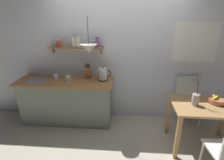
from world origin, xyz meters
TOP-DOWN VIEW (x-y plane):
  - ground_plane at (0.00, 0.00)m, footprint 14.00×14.00m
  - back_wall at (0.21, 0.65)m, footprint 6.80×0.11m
  - kitchen_counter at (-1.00, 0.32)m, footprint 1.83×0.63m
  - wall_shelf at (-0.76, 0.49)m, footprint 1.04×0.20m
  - dining_table at (1.40, -0.24)m, footprint 1.03×0.71m
  - dining_chair_far at (1.34, 0.42)m, footprint 0.46×0.42m
  - fruit_bowl at (1.58, -0.16)m, footprint 0.26×0.26m
  - twig_vase at (1.21, -0.26)m, footprint 0.11×0.11m
  - electric_kettle at (-0.28, 0.38)m, footprint 0.27×0.18m
  - knife_block at (-0.58, 0.45)m, footprint 0.10×0.17m
  - coffee_mug_by_sink at (-1.19, 0.34)m, footprint 0.12×0.08m
  - coffee_mug_spare at (-0.92, 0.27)m, footprint 0.13×0.08m
  - pendant_lamp at (-0.49, 0.16)m, footprint 0.29×0.29m

SIDE VIEW (x-z plane):
  - ground_plane at x=0.00m, z-range 0.00..0.00m
  - kitchen_counter at x=-1.00m, z-range 0.01..0.90m
  - dining_chair_far at x=1.34m, z-range 0.05..1.01m
  - dining_table at x=1.40m, z-range 0.26..1.03m
  - fruit_bowl at x=1.58m, z-range 0.76..0.89m
  - twig_vase at x=1.21m, z-range 0.60..1.15m
  - coffee_mug_by_sink at x=-1.19m, z-range 0.89..0.99m
  - coffee_mug_spare at x=-0.92m, z-range 0.89..1.00m
  - electric_kettle at x=-0.28m, z-range 0.88..1.14m
  - knife_block at x=-0.58m, z-range 0.86..1.17m
  - back_wall at x=0.21m, z-range 0.00..2.70m
  - pendant_lamp at x=-0.49m, z-range 1.24..1.83m
  - wall_shelf at x=-0.76m, z-range 1.38..1.72m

